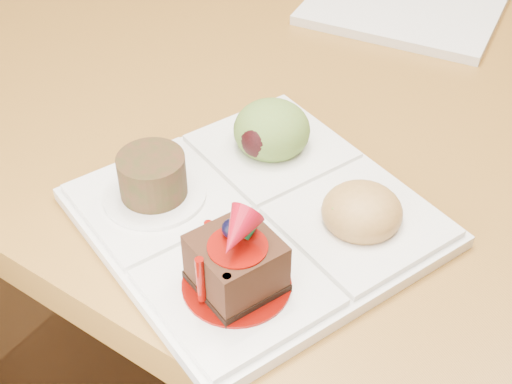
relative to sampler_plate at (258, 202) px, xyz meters
The scene contains 3 objects.
ground 1.07m from the sampler_plate, 93.29° to the left, with size 6.00×6.00×0.00m, color brown.
sampler_plate is the anchor object (origin of this frame).
second_plate 0.45m from the sampler_plate, 99.01° to the left, with size 0.23×0.23×0.01m, color white.
Camera 1 is at (0.30, -1.12, 1.18)m, focal length 50.00 mm.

